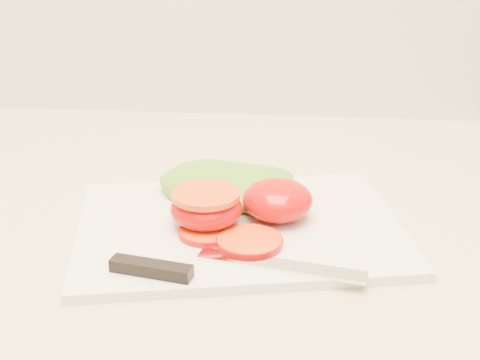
{
  "coord_description": "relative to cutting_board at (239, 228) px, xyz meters",
  "views": [
    {
      "loc": [
        -0.13,
        0.97,
        1.25
      ],
      "look_at": [
        -0.19,
        1.6,
        0.99
      ],
      "focal_mm": 50.0,
      "sensor_mm": 36.0,
      "label": 1
    }
  ],
  "objects": [
    {
      "name": "lettuce_leaf_0",
      "position": [
        -0.03,
        0.07,
        0.02
      ],
      "size": [
        0.16,
        0.13,
        0.03
      ],
      "primitive_type": "ellipsoid",
      "rotation": [
        0.0,
        0.0,
        -0.26
      ],
      "color": "#589A28",
      "rests_on": "cutting_board"
    },
    {
      "name": "knife",
      "position": [
        -0.02,
        -0.1,
        0.01
      ],
      "size": [
        0.23,
        0.07,
        0.01
      ],
      "rotation": [
        0.0,
        0.0,
        -0.2
      ],
      "color": "silver",
      "rests_on": "cutting_board"
    },
    {
      "name": "tomato_slice_0",
      "position": [
        0.01,
        -0.05,
        0.01
      ],
      "size": [
        0.06,
        0.06,
        0.01
      ],
      "primitive_type": "cylinder",
      "color": "orange",
      "rests_on": "cutting_board"
    },
    {
      "name": "tomato_half_dome",
      "position": [
        0.04,
        0.02,
        0.03
      ],
      "size": [
        0.08,
        0.08,
        0.04
      ],
      "primitive_type": "ellipsoid",
      "color": "#B60A02",
      "rests_on": "cutting_board"
    },
    {
      "name": "lettuce_leaf_1",
      "position": [
        0.01,
        0.08,
        0.02
      ],
      "size": [
        0.12,
        0.11,
        0.02
      ],
      "primitive_type": "ellipsoid",
      "rotation": [
        0.0,
        0.0,
        0.52
      ],
      "color": "#589A28",
      "rests_on": "cutting_board"
    },
    {
      "name": "cutting_board",
      "position": [
        0.0,
        0.0,
        0.0
      ],
      "size": [
        0.38,
        0.3,
        0.01
      ],
      "primitive_type": "cube",
      "rotation": [
        0.0,
        0.0,
        0.21
      ],
      "color": "white",
      "rests_on": "counter"
    },
    {
      "name": "tomato_slice_1",
      "position": [
        -0.03,
        -0.03,
        0.01
      ],
      "size": [
        0.06,
        0.06,
        0.01
      ],
      "primitive_type": "cylinder",
      "color": "orange",
      "rests_on": "cutting_board"
    },
    {
      "name": "tomato_half_cut",
      "position": [
        -0.03,
        -0.01,
        0.03
      ],
      "size": [
        0.08,
        0.08,
        0.04
      ],
      "color": "#B60A02",
      "rests_on": "cutting_board"
    }
  ]
}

